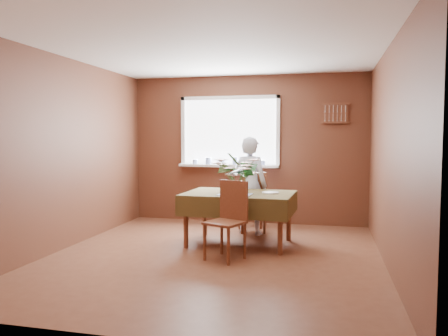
% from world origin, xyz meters
% --- Properties ---
extents(floor, '(4.50, 4.50, 0.00)m').
position_xyz_m(floor, '(0.00, 0.00, 0.00)').
color(floor, brown).
rests_on(floor, ground).
extents(ceiling, '(4.50, 4.50, 0.00)m').
position_xyz_m(ceiling, '(0.00, 0.00, 2.50)').
color(ceiling, white).
rests_on(ceiling, wall_back).
extents(wall_back, '(4.00, 0.00, 4.00)m').
position_xyz_m(wall_back, '(0.00, 2.25, 1.25)').
color(wall_back, brown).
rests_on(wall_back, floor).
extents(wall_front, '(4.00, 0.00, 4.00)m').
position_xyz_m(wall_front, '(0.00, -2.25, 1.25)').
color(wall_front, brown).
rests_on(wall_front, floor).
extents(wall_left, '(0.00, 4.50, 4.50)m').
position_xyz_m(wall_left, '(-2.00, 0.00, 1.25)').
color(wall_left, brown).
rests_on(wall_left, floor).
extents(wall_right, '(0.00, 4.50, 4.50)m').
position_xyz_m(wall_right, '(2.00, 0.00, 1.25)').
color(wall_right, brown).
rests_on(wall_right, floor).
extents(window_assembly, '(1.72, 0.20, 1.22)m').
position_xyz_m(window_assembly, '(-0.30, 2.20, 1.35)').
color(window_assembly, white).
rests_on(window_assembly, wall_back).
extents(spoon_rack, '(0.44, 0.05, 0.33)m').
position_xyz_m(spoon_rack, '(1.45, 2.22, 1.85)').
color(spoon_rack, brown).
rests_on(spoon_rack, wall_back).
extents(dining_table, '(1.51, 1.07, 0.72)m').
position_xyz_m(dining_table, '(0.18, 0.69, 0.62)').
color(dining_table, brown).
rests_on(dining_table, floor).
extents(chair_far, '(0.50, 0.50, 0.93)m').
position_xyz_m(chair_far, '(0.23, 1.45, 0.51)').
color(chair_far, brown).
rests_on(chair_far, floor).
extents(chair_near, '(0.52, 0.52, 0.93)m').
position_xyz_m(chair_near, '(0.19, -0.01, 0.51)').
color(chair_near, brown).
rests_on(chair_near, floor).
extents(seated_woman, '(0.61, 0.49, 1.47)m').
position_xyz_m(seated_woman, '(0.21, 1.36, 0.74)').
color(seated_woman, white).
rests_on(seated_woman, floor).
extents(flower_bouquet, '(0.54, 0.54, 0.46)m').
position_xyz_m(flower_bouquet, '(0.18, 0.51, 1.01)').
color(flower_bouquet, white).
rests_on(flower_bouquet, dining_table).
extents(side_plate, '(0.25, 0.25, 0.01)m').
position_xyz_m(side_plate, '(0.60, 0.74, 0.72)').
color(side_plate, white).
rests_on(side_plate, dining_table).
extents(table_knife, '(0.05, 0.23, 0.00)m').
position_xyz_m(table_knife, '(0.31, 0.47, 0.72)').
color(table_knife, silver).
rests_on(table_knife, dining_table).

